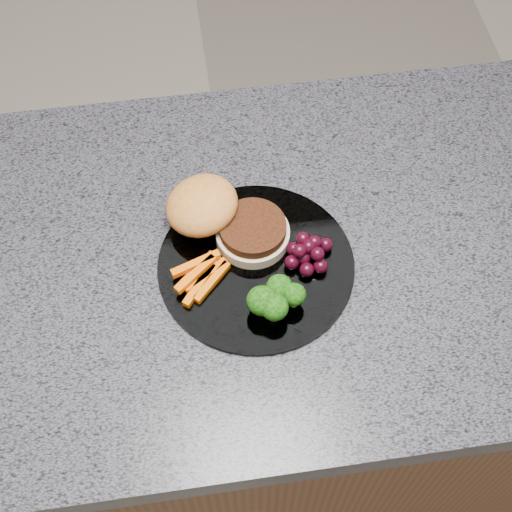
{
  "coord_description": "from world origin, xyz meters",
  "views": [
    {
      "loc": [
        -0.09,
        -0.51,
        1.71
      ],
      "look_at": [
        -0.02,
        -0.03,
        0.93
      ],
      "focal_mm": 50.0,
      "sensor_mm": 36.0,
      "label": 1
    }
  ],
  "objects_px": {
    "island_cabinet": "(266,381)",
    "grape_bunch": "(309,252)",
    "plate": "(256,265)",
    "burger": "(220,217)"
  },
  "relations": [
    {
      "from": "island_cabinet",
      "to": "grape_bunch",
      "type": "bearing_deg",
      "value": -30.15
    },
    {
      "from": "plate",
      "to": "grape_bunch",
      "type": "xyz_separation_m",
      "value": [
        0.07,
        -0.0,
        0.02
      ]
    },
    {
      "from": "plate",
      "to": "island_cabinet",
      "type": "bearing_deg",
      "value": 47.39
    },
    {
      "from": "island_cabinet",
      "to": "grape_bunch",
      "type": "relative_size",
      "value": 17.52
    },
    {
      "from": "island_cabinet",
      "to": "plate",
      "type": "xyz_separation_m",
      "value": [
        -0.02,
        -0.03,
        0.47
      ]
    },
    {
      "from": "grape_bunch",
      "to": "plate",
      "type": "bearing_deg",
      "value": 179.07
    },
    {
      "from": "island_cabinet",
      "to": "burger",
      "type": "relative_size",
      "value": 6.48
    },
    {
      "from": "burger",
      "to": "grape_bunch",
      "type": "height_order",
      "value": "burger"
    },
    {
      "from": "plate",
      "to": "burger",
      "type": "height_order",
      "value": "burger"
    },
    {
      "from": "plate",
      "to": "burger",
      "type": "distance_m",
      "value": 0.08
    }
  ]
}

